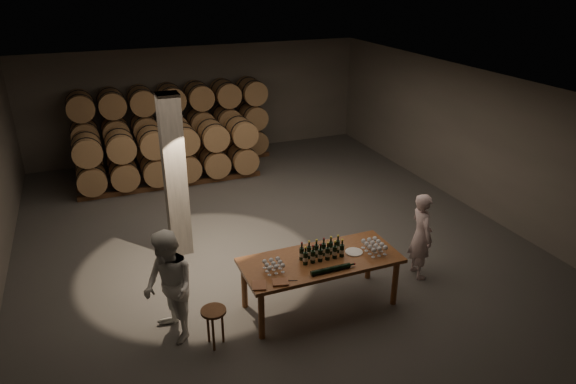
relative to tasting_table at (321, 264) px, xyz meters
name	(u,v)px	position (x,y,z in m)	size (l,w,h in m)	color
room	(175,177)	(-1.80, 2.70, 0.80)	(12.00, 12.00, 12.00)	#565451
tasting_table	(321,264)	(0.00, 0.00, 0.00)	(2.60, 1.10, 0.90)	brown
barrel_stack_back	(173,124)	(-0.96, 7.70, 0.40)	(5.48, 0.95, 2.31)	brown
barrel_stack_front	(169,154)	(-1.35, 6.30, 0.03)	(4.70, 0.95, 1.57)	brown
bottle_cluster	(322,252)	(0.03, 0.02, 0.22)	(0.73, 0.23, 0.32)	black
lying_bottles	(331,269)	(-0.01, -0.40, 0.14)	(0.76, 0.08, 0.08)	black
glass_cluster_left	(274,264)	(-0.83, -0.03, 0.22)	(0.30, 0.30, 0.16)	silver
glass_cluster_right	(374,245)	(0.93, -0.11, 0.23)	(0.30, 0.41, 0.17)	silver
plate	(354,252)	(0.60, -0.02, 0.11)	(0.29, 0.29, 0.02)	white
notebook_near	(280,282)	(-0.86, -0.40, 0.12)	(0.24, 0.19, 0.03)	brown
notebook_corner	(259,285)	(-1.18, -0.36, 0.12)	(0.20, 0.26, 0.02)	brown
pen	(293,281)	(-0.66, -0.42, 0.11)	(0.01, 0.01, 0.14)	black
stool	(214,316)	(-1.88, -0.32, -0.28)	(0.38, 0.38, 0.63)	brown
person_man	(421,236)	(2.08, 0.18, 0.02)	(0.59, 0.39, 1.63)	silver
person_woman	(169,287)	(-2.43, 0.11, 0.10)	(0.87, 0.68, 1.80)	white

